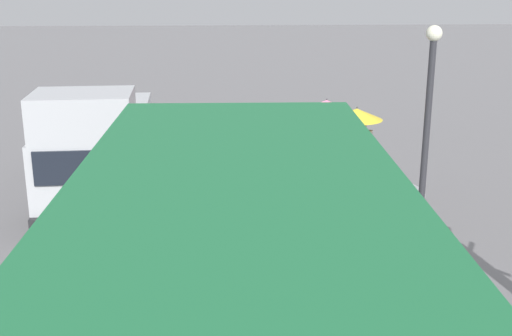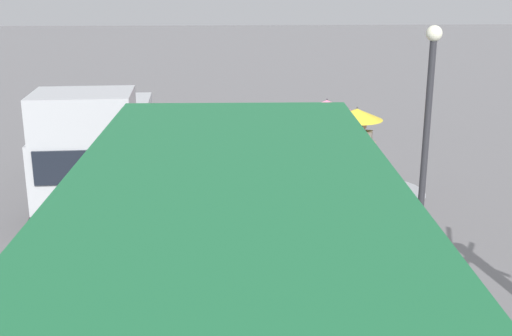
% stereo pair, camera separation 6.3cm
% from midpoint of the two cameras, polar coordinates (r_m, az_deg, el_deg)
% --- Properties ---
extents(ground_plane, '(90.00, 90.00, 0.00)m').
position_cam_midpoint_polar(ground_plane, '(13.69, 1.45, -3.62)').
color(ground_plane, slate).
extents(slush_patch_under_van, '(2.30, 2.30, 0.01)m').
position_cam_midpoint_polar(slush_patch_under_van, '(14.99, 10.20, -2.01)').
color(slush_patch_under_van, '#999BA0').
rests_on(slush_patch_under_van, ground).
extents(slush_patch_mid_street, '(2.22, 2.22, 0.01)m').
position_cam_midpoint_polar(slush_patch_mid_street, '(15.45, 4.49, -1.21)').
color(slush_patch_mid_street, '#ADAFB5').
rests_on(slush_patch_mid_street, ground).
extents(slush_patch_far_side, '(2.08, 2.08, 0.01)m').
position_cam_midpoint_polar(slush_patch_far_side, '(14.53, 7.28, -2.50)').
color(slush_patch_far_side, '#999BA0').
rests_on(slush_patch_far_side, ground).
extents(cargo_van_parked_right, '(2.40, 5.43, 2.60)m').
position_cam_midpoint_polar(cargo_van_parked_right, '(14.52, -13.29, 2.02)').
color(cargo_van_parked_right, '#B7BABF').
rests_on(cargo_van_parked_right, ground).
extents(shopping_cart_vendor, '(0.82, 0.96, 1.04)m').
position_cam_midpoint_polar(shopping_cart_vendor, '(13.77, 1.39, -0.98)').
color(shopping_cart_vendor, '#B2B2B7').
rests_on(shopping_cart_vendor, ground).
extents(hand_dolly_boxes, '(0.68, 0.81, 1.32)m').
position_cam_midpoint_polar(hand_dolly_boxes, '(13.25, -1.63, -1.84)').
color(hand_dolly_boxes, '#515156').
rests_on(hand_dolly_boxes, ground).
extents(pedestrian_pink_side, '(1.04, 1.04, 2.15)m').
position_cam_midpoint_polar(pedestrian_pink_side, '(12.39, 5.54, 1.79)').
color(pedestrian_pink_side, black).
rests_on(pedestrian_pink_side, ground).
extents(pedestrian_black_side, '(1.04, 1.04, 2.15)m').
position_cam_midpoint_polar(pedestrian_black_side, '(12.71, -5.04, 2.20)').
color(pedestrian_black_side, black).
rests_on(pedestrian_black_side, ground).
extents(pedestrian_white_side, '(1.04, 1.04, 2.15)m').
position_cam_midpoint_polar(pedestrian_white_side, '(14.27, 6.28, 3.74)').
color(pedestrian_white_side, black).
rests_on(pedestrian_white_side, ground).
extents(pedestrian_far_side, '(1.04, 1.04, 2.15)m').
position_cam_midpoint_polar(pedestrian_far_side, '(13.45, 8.95, 2.88)').
color(pedestrian_far_side, black).
rests_on(pedestrian_far_side, ground).
extents(street_lamp, '(0.28, 0.28, 3.86)m').
position_cam_midpoint_polar(street_lamp, '(12.13, 14.77, 4.80)').
color(street_lamp, '#2D2D33').
rests_on(street_lamp, ground).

